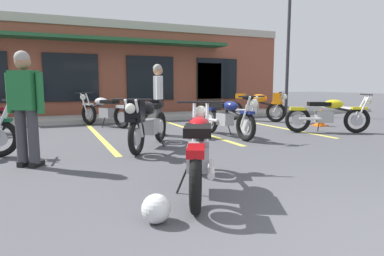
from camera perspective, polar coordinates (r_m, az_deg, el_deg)
The scene contains 15 objects.
ground_plane at distance 5.22m, azimuth 3.16°, elevation -5.91°, with size 80.00×80.00×0.00m, color #47474C.
sidewalk_kerb at distance 11.79m, azimuth -12.00°, elevation 1.74°, with size 22.00×1.80×0.14m, color #A8A59E.
brick_storefront_building at distance 15.63m, azimuth -15.02°, elevation 9.34°, with size 14.70×6.07×3.59m.
painted_stall_lines at distance 8.32m, azimuth -7.16°, elevation -0.93°, with size 7.45×4.80×0.01m.
motorcycle_foreground_classic at distance 3.83m, azimuth 1.16°, elevation -3.71°, with size 1.20×1.95×0.98m.
motorcycle_red_sportbike at distance 7.74m, azimuth 6.02°, elevation 1.89°, with size 0.66×2.11×0.98m.
motorcycle_blue_standard at distance 9.03m, azimuth 22.20°, elevation 2.17°, with size 1.93×1.24×0.98m.
motorcycle_green_cafe_racer at distance 9.95m, azimuth -14.72°, elevation 2.90°, with size 1.34×1.87×0.98m.
motorcycle_orange_scrambler at distance 6.29m, azimuth -7.58°, elevation 1.21°, with size 1.41×1.83×0.98m.
motorcycle_cream_vintage at distance 11.24m, azimuth 11.13°, elevation 3.83°, with size 1.49×1.78×0.98m.
person_in_black_shirt at distance 7.93m, azimuth -5.75°, elevation 5.56°, with size 0.36×0.60×1.68m.
person_in_shorts_foreground at distance 5.37m, azimuth -26.53°, elevation 3.97°, with size 0.55×0.43×1.68m.
helmet_on_pavement at distance 3.01m, azimuth -6.14°, elevation -13.48°, with size 0.26×0.26×0.26m.
traffic_cone at distance 10.44m, azimuth 21.02°, elevation 1.74°, with size 0.34×0.34×0.53m.
parking_lot_lamp_post at distance 13.48m, azimuth 16.47°, elevation 16.78°, with size 0.24×0.76×5.42m.
Camera 1 is at (-2.25, -1.18, 1.20)m, focal length 31.32 mm.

